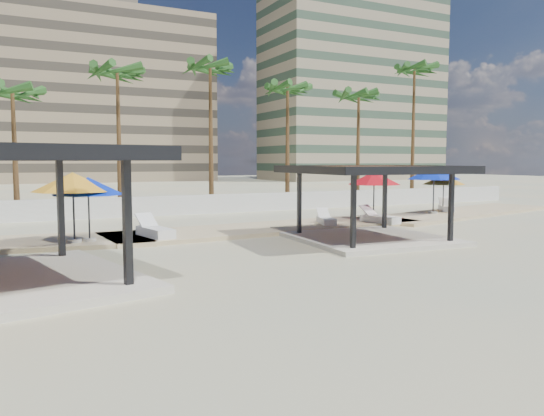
{
  "coord_description": "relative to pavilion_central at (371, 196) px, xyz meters",
  "views": [
    {
      "loc": [
        -9.44,
        -15.75,
        3.29
      ],
      "look_at": [
        0.2,
        3.53,
        1.4
      ],
      "focal_mm": 35.0,
      "sensor_mm": 36.0,
      "label": 1
    }
  ],
  "objects": [
    {
      "name": "lounger_c",
      "position": [
        3.48,
        3.88,
        -1.48
      ],
      "size": [
        1.15,
        2.35,
        0.85
      ],
      "rotation": [
        0.0,
        0.0,
        1.77
      ],
      "color": "silver",
      "rests_on": "promenade"
    },
    {
      "name": "umbrella_d",
      "position": [
        9.35,
        6.25,
        0.74
      ],
      "size": [
        3.88,
        3.88,
        2.82
      ],
      "rotation": [
        0.0,
        0.0,
        0.26
      ],
      "color": "beige",
      "rests_on": "promenade"
    },
    {
      "name": "ground",
      "position": [
        -4.01,
        -1.97,
        -1.87
      ],
      "size": [
        200.0,
        200.0,
        0.0
      ],
      "primitive_type": "plane",
      "color": "#CEB988",
      "rests_on": "ground"
    },
    {
      "name": "pavilion_central",
      "position": [
        0.0,
        0.0,
        0.0
      ],
      "size": [
        6.54,
        6.54,
        3.13
      ],
      "rotation": [
        0.0,
        0.0,
        -0.06
      ],
      "color": "beige",
      "rests_on": "ground"
    },
    {
      "name": "umbrella_b",
      "position": [
        -11.22,
        3.83,
        0.64
      ],
      "size": [
        3.18,
        3.18,
        2.7
      ],
      "rotation": [
        0.0,
        0.0,
        -0.05
      ],
      "color": "beige",
      "rests_on": "promenade"
    },
    {
      "name": "palm_c",
      "position": [
        -13.01,
        16.13,
        5.06
      ],
      "size": [
        3.0,
        3.0,
        8.01
      ],
      "color": "brown",
      "rests_on": "ground"
    },
    {
      "name": "boundary_wall",
      "position": [
        -4.01,
        14.03,
        -1.27
      ],
      "size": [
        56.0,
        0.3,
        1.2
      ],
      "primitive_type": "cube",
      "color": "silver",
      "rests_on": "ground"
    },
    {
      "name": "building_mid",
      "position": [
        -0.01,
        76.03,
        12.4
      ],
      "size": [
        38.0,
        16.0,
        30.4
      ],
      "color": "#847259",
      "rests_on": "ground"
    },
    {
      "name": "lounger_b",
      "position": [
        0.81,
        4.73,
        -1.51
      ],
      "size": [
        1.21,
        2.02,
        0.73
      ],
      "rotation": [
        0.0,
        0.0,
        1.24
      ],
      "color": "silver",
      "rests_on": "promenade"
    },
    {
      "name": "umbrella_f",
      "position": [
        -10.66,
        3.83,
        0.47
      ],
      "size": [
        3.67,
        3.67,
        2.51
      ],
      "rotation": [
        0.0,
        0.0,
        0.38
      ],
      "color": "beige",
      "rests_on": "promenade"
    },
    {
      "name": "palm_f",
      "position": [
        4.99,
        16.63,
        6.34
      ],
      "size": [
        3.0,
        3.0,
        9.38
      ],
      "color": "brown",
      "rests_on": "ground"
    },
    {
      "name": "umbrella_e",
      "position": [
        10.74,
        6.87,
        0.31
      ],
      "size": [
        3.13,
        3.13,
        2.33
      ],
      "rotation": [
        0.0,
        0.0,
        0.22
      ],
      "color": "beige",
      "rests_on": "promenade"
    },
    {
      "name": "umbrella_c",
      "position": [
        4.13,
        5.21,
        0.54
      ],
      "size": [
        3.33,
        3.33,
        2.59
      ],
      "rotation": [
        0.0,
        0.0,
        -0.16
      ],
      "color": "beige",
      "rests_on": "promenade"
    },
    {
      "name": "promenade",
      "position": [
        -2.01,
        5.7,
        -1.81
      ],
      "size": [
        44.45,
        7.97,
        0.24
      ],
      "color": "#C6B284",
      "rests_on": "ground"
    },
    {
      "name": "lounger_d",
      "position": [
        11.41,
        7.27,
        -1.49
      ],
      "size": [
        1.82,
        2.16,
        0.82
      ],
      "rotation": [
        0.0,
        0.0,
        0.95
      ],
      "color": "silver",
      "rests_on": "promenade"
    },
    {
      "name": "palm_g",
      "position": [
        10.99,
        16.23,
        6.14
      ],
      "size": [
        3.0,
        3.0,
        9.16
      ],
      "color": "brown",
      "rests_on": "ground"
    },
    {
      "name": "lounger_a",
      "position": [
        -8.04,
        4.04,
        -1.47
      ],
      "size": [
        1.19,
        2.49,
        0.9
      ],
      "rotation": [
        0.0,
        0.0,
        1.75
      ],
      "color": "silver",
      "rests_on": "promenade"
    },
    {
      "name": "palm_e",
      "position": [
        -1.01,
        16.43,
        7.29
      ],
      "size": [
        3.0,
        3.0,
        10.39
      ],
      "color": "brown",
      "rests_on": "ground"
    },
    {
      "name": "palm_h",
      "position": [
        16.99,
        16.83,
        8.49
      ],
      "size": [
        3.0,
        3.0,
        11.69
      ],
      "color": "brown",
      "rests_on": "ground"
    },
    {
      "name": "palm_d",
      "position": [
        -7.01,
        16.93,
        6.66
      ],
      "size": [
        3.0,
        3.0,
        9.71
      ],
      "color": "brown",
      "rests_on": "ground"
    },
    {
      "name": "building_east",
      "position": [
        43.99,
        64.03,
        15.4
      ],
      "size": [
        32.0,
        15.0,
        36.4
      ],
      "color": "gray",
      "rests_on": "ground"
    }
  ]
}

